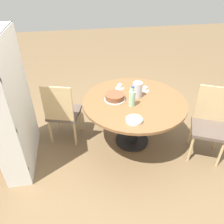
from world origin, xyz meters
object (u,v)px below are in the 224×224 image
object	(u,v)px
cake_main	(115,97)
cup_c	(145,89)
cup_a	(135,87)
coffee_pot	(137,89)
chair_b	(209,122)
water_bottle	(132,98)
chair_a	(63,112)
cup_b	(120,87)
bookshelf	(13,107)

from	to	relation	value
cake_main	cup_c	world-z (taller)	cake_main
cake_main	cup_a	world-z (taller)	cake_main
coffee_pot	cup_c	world-z (taller)	coffee_pot
coffee_pot	cake_main	world-z (taller)	coffee_pot
chair_b	cup_a	world-z (taller)	chair_b
cake_main	water_bottle	bearing A→B (deg)	-133.99
chair_a	cake_main	xyz separation A→B (m)	(-0.16, -0.71, 0.25)
chair_a	water_bottle	world-z (taller)	water_bottle
chair_a	water_bottle	bearing A→B (deg)	176.32
cup_a	chair_a	bearing A→B (deg)	94.50
water_bottle	cake_main	size ratio (longest dim) A/B	0.97
cup_b	cup_c	world-z (taller)	same
cup_b	chair_b	bearing A→B (deg)	-125.41
bookshelf	coffee_pot	size ratio (longest dim) A/B	6.82
bookshelf	coffee_pot	distance (m)	1.56
water_bottle	cup_a	xyz separation A→B (m)	(0.42, -0.16, -0.08)
chair_b	cup_b	distance (m)	1.30
bookshelf	cake_main	world-z (taller)	bookshelf
cake_main	cup_b	bearing A→B (deg)	-23.53
cake_main	cup_a	xyz separation A→B (m)	(0.24, -0.34, -0.01)
bookshelf	water_bottle	bearing A→B (deg)	88.01
cup_a	cup_c	distance (m)	0.15
bookshelf	cake_main	xyz separation A→B (m)	(0.13, -1.24, -0.07)
chair_a	water_bottle	distance (m)	1.01
cup_b	water_bottle	bearing A→B (deg)	-173.63
chair_a	cup_b	xyz separation A→B (m)	(0.14, -0.84, 0.24)
cup_b	cup_c	bearing A→B (deg)	-112.72
coffee_pot	cake_main	xyz separation A→B (m)	(-0.03, 0.31, -0.07)
chair_a	chair_b	world-z (taller)	same
coffee_pot	water_bottle	distance (m)	0.25
chair_b	water_bottle	xyz separation A→B (m)	(0.26, 0.98, 0.32)
chair_a	coffee_pot	world-z (taller)	coffee_pot
chair_a	bookshelf	world-z (taller)	bookshelf
chair_b	cup_c	xyz separation A→B (m)	(0.60, 0.70, 0.24)
coffee_pot	cup_b	world-z (taller)	coffee_pot
chair_a	water_bottle	xyz separation A→B (m)	(-0.34, -0.89, 0.32)
chair_b	cup_a	xyz separation A→B (m)	(0.68, 0.83, 0.24)
cup_a	chair_b	bearing A→B (deg)	-129.28
water_bottle	cup_b	size ratio (longest dim) A/B	2.27
chair_a	coffee_pot	bearing A→B (deg)	-170.00
cake_main	cup_c	size ratio (longest dim) A/B	2.35
chair_b	coffee_pot	size ratio (longest dim) A/B	3.90
water_bottle	cup_a	bearing A→B (deg)	-20.46
chair_b	bookshelf	size ratio (longest dim) A/B	0.57
coffee_pot	cup_b	bearing A→B (deg)	34.63
chair_b	cup_a	distance (m)	1.10
water_bottle	cup_c	distance (m)	0.45
chair_a	cup_b	size ratio (longest dim) A/B	7.96
cake_main	chair_b	bearing A→B (deg)	-110.53
bookshelf	chair_a	bearing A→B (deg)	118.35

